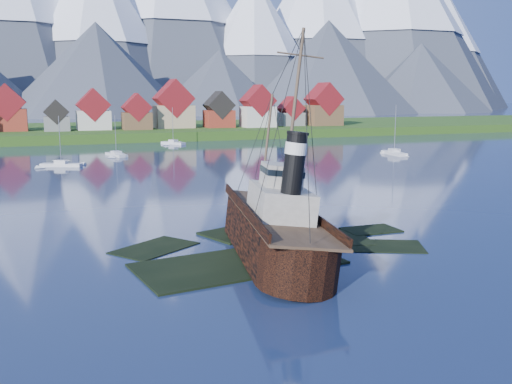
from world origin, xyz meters
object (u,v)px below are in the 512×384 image
object	(u,v)px
sailboat_d	(394,154)
sailboat_e	(116,155)
sailboat_c	(61,165)
sailboat_f	(173,143)
tugboat_wreck	(266,225)

from	to	relation	value
sailboat_d	sailboat_e	world-z (taller)	sailboat_d
sailboat_c	sailboat_d	world-z (taller)	sailboat_d
sailboat_d	sailboat_e	distance (m)	68.87
sailboat_f	tugboat_wreck	bearing A→B (deg)	-132.16
sailboat_c	sailboat_d	bearing A→B (deg)	-69.17
sailboat_d	tugboat_wreck	bearing A→B (deg)	-125.08
sailboat_e	sailboat_f	world-z (taller)	sailboat_f
tugboat_wreck	sailboat_d	bearing A→B (deg)	58.86
sailboat_c	sailboat_d	size ratio (longest dim) A/B	0.85
sailboat_e	sailboat_f	xyz separation A→B (m)	(20.31, 28.02, 0.04)
sailboat_c	sailboat_e	distance (m)	21.59
sailboat_c	sailboat_e	bearing A→B (deg)	-14.02
tugboat_wreck	sailboat_d	size ratio (longest dim) A/B	2.12
sailboat_c	sailboat_e	xyz separation A→B (m)	(13.37, 16.95, -0.02)
sailboat_c	sailboat_d	xyz separation A→B (m)	(78.75, -4.69, 0.05)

